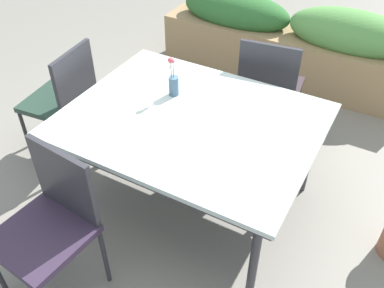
{
  "coord_description": "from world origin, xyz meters",
  "views": [
    {
      "loc": [
        1.01,
        -1.74,
        2.25
      ],
      "look_at": [
        0.0,
        0.06,
        0.52
      ],
      "focal_mm": 39.67,
      "sensor_mm": 36.0,
      "label": 1
    }
  ],
  "objects": [
    {
      "name": "chair_end_left",
      "position": [
        -1.07,
        0.07,
        0.53
      ],
      "size": [
        0.48,
        0.48,
        0.92
      ],
      "rotation": [
        0.0,
        0.0,
        1.68
      ],
      "color": "#253C30",
      "rests_on": "ground"
    },
    {
      "name": "dining_table",
      "position": [
        0.0,
        0.06,
        0.67
      ],
      "size": [
        1.52,
        1.19,
        0.72
      ],
      "color": "silver",
      "rests_on": "ground"
    },
    {
      "name": "planter_box",
      "position": [
        -0.01,
        1.99,
        0.38
      ],
      "size": [
        2.46,
        0.51,
        0.81
      ],
      "color": "#9E7F56",
      "rests_on": "ground"
    },
    {
      "name": "flower_vase",
      "position": [
        -0.23,
        0.23,
        0.82
      ],
      "size": [
        0.06,
        0.07,
        0.27
      ],
      "color": "slate",
      "rests_on": "dining_table"
    },
    {
      "name": "chair_near_left",
      "position": [
        -0.33,
        -0.85,
        0.54
      ],
      "size": [
        0.49,
        0.49,
        0.92
      ],
      "rotation": [
        0.0,
        0.0,
        3.04
      ],
      "color": "#34273C",
      "rests_on": "ground"
    },
    {
      "name": "ground_plane",
      "position": [
        0.0,
        0.0,
        0.0
      ],
      "size": [
        12.0,
        12.0,
        0.0
      ],
      "primitive_type": "plane",
      "color": "gray"
    },
    {
      "name": "chair_far_side",
      "position": [
        0.18,
        0.97,
        0.52
      ],
      "size": [
        0.51,
        0.51,
        0.92
      ],
      "rotation": [
        0.0,
        0.0,
        0.13
      ],
      "color": "#31262B",
      "rests_on": "ground"
    }
  ]
}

